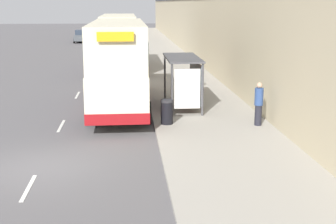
{
  "coord_description": "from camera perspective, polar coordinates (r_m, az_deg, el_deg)",
  "views": [
    {
      "loc": [
        2.9,
        -14.57,
        5.19
      ],
      "look_at": [
        5.52,
        15.32,
        -1.81
      ],
      "focal_mm": 50.0,
      "sensor_mm": 36.0,
      "label": 1
    }
  ],
  "objects": [
    {
      "name": "pedestrian_3",
      "position": [
        27.94,
        3.29,
        4.54
      ],
      "size": [
        0.34,
        0.34,
        1.73
      ],
      "color": "#23232D",
      "rests_on": "ground_plane"
    },
    {
      "name": "lane_mark_3",
      "position": [
        34.41,
        -9.82,
        4.28
      ],
      "size": [
        0.12,
        2.0,
        0.01
      ],
      "color": "silver",
      "rests_on": "ground_plane"
    },
    {
      "name": "lane_mark_1",
      "position": [
        20.76,
        -12.89,
        -1.66
      ],
      "size": [
        0.12,
        2.0,
        0.01
      ],
      "color": "silver",
      "rests_on": "ground_plane"
    },
    {
      "name": "bus_shelter",
      "position": [
        22.8,
        2.28,
        4.77
      ],
      "size": [
        1.6,
        4.2,
        2.48
      ],
      "color": "#4C4C51",
      "rests_on": "ground_plane"
    },
    {
      "name": "car_2",
      "position": [
        84.48,
        -5.65,
        10.16
      ],
      "size": [
        1.92,
        4.17,
        1.83
      ],
      "color": "maroon",
      "rests_on": "ground_plane"
    },
    {
      "name": "lane_mark_5",
      "position": [
        48.25,
        -8.49,
        6.83
      ],
      "size": [
        0.12,
        2.0,
        0.01
      ],
      "color": "silver",
      "rests_on": "ground_plane"
    },
    {
      "name": "pedestrian_2",
      "position": [
        19.98,
        11.0,
        1.02
      ],
      "size": [
        0.36,
        0.36,
        1.83
      ],
      "color": "#23232D",
      "rests_on": "ground_plane"
    },
    {
      "name": "car_0",
      "position": [
        64.36,
        -5.66,
        9.2
      ],
      "size": [
        1.98,
        4.59,
        1.68
      ],
      "color": "silver",
      "rests_on": "ground_plane"
    },
    {
      "name": "litter_bin",
      "position": [
        19.93,
        -0.14,
        0.03
      ],
      "size": [
        0.55,
        0.55,
        1.05
      ],
      "color": "black",
      "rests_on": "ground_plane"
    },
    {
      "name": "lane_mark_2",
      "position": [
        27.54,
        -10.98,
        2.05
      ],
      "size": [
        0.12,
        2.0,
        0.01
      ],
      "color": "silver",
      "rests_on": "ground_plane"
    },
    {
      "name": "lane_mark_0",
      "position": [
        14.2,
        -16.64,
        -8.85
      ],
      "size": [
        0.12,
        2.0,
        0.01
      ],
      "color": "silver",
      "rests_on": "ground_plane"
    },
    {
      "name": "double_decker_bus_near",
      "position": [
        23.49,
        -6.05,
        5.96
      ],
      "size": [
        2.85,
        10.78,
        4.3
      ],
      "color": "beige",
      "rests_on": "ground_plane"
    },
    {
      "name": "lane_mark_4",
      "position": [
        41.31,
        -9.04,
        5.77
      ],
      "size": [
        0.12,
        2.0,
        0.01
      ],
      "color": "silver",
      "rests_on": "ground_plane"
    },
    {
      "name": "pedestrian_1",
      "position": [
        26.4,
        3.74,
        3.88
      ],
      "size": [
        0.32,
        0.32,
        1.59
      ],
      "color": "#23232D",
      "rests_on": "ground_plane"
    },
    {
      "name": "car_1",
      "position": [
        64.94,
        -10.51,
        9.08
      ],
      "size": [
        1.92,
        4.02,
        1.68
      ],
      "rotation": [
        0.0,
        0.0,
        3.14
      ],
      "color": "#4C5156",
      "rests_on": "ground_plane"
    },
    {
      "name": "pedestrian_at_shelter",
      "position": [
        23.33,
        3.81,
        2.93
      ],
      "size": [
        0.36,
        0.36,
        1.81
      ],
      "color": "#23232D",
      "rests_on": "ground_plane"
    },
    {
      "name": "ground_plane",
      "position": [
        15.74,
        -15.45,
        -6.61
      ],
      "size": [
        220.0,
        220.0,
        0.0
      ],
      "primitive_type": "plane",
      "color": "#5B595B"
    },
    {
      "name": "double_decker_bus_ahead",
      "position": [
        36.69,
        -6.0,
        8.53
      ],
      "size": [
        2.85,
        10.9,
        4.3
      ],
      "color": "beige",
      "rests_on": "ground_plane"
    },
    {
      "name": "car_3",
      "position": [
        73.92,
        -9.48,
        9.6
      ],
      "size": [
        2.01,
        4.06,
        1.73
      ],
      "rotation": [
        0.0,
        0.0,
        3.14
      ],
      "color": "black",
      "rests_on": "ground_plane"
    },
    {
      "name": "pavement",
      "position": [
        53.44,
        -1.14,
        7.64
      ],
      "size": [
        5.0,
        93.0,
        0.14
      ],
      "color": "#A39E93",
      "rests_on": "ground_plane"
    }
  ]
}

